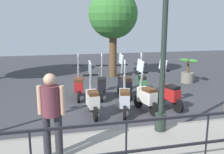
{
  "coord_description": "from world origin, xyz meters",
  "views": [
    {
      "loc": [
        -7.42,
        2.31,
        2.58
      ],
      "look_at": [
        0.2,
        0.5,
        0.9
      ],
      "focal_mm": 40.0,
      "sensor_mm": 36.0,
      "label": 1
    }
  ],
  "objects_px": {
    "tree_distant": "(113,15)",
    "potted_palm": "(188,73)",
    "scooter_near_0": "(169,93)",
    "scooter_far_2": "(102,85)",
    "scooter_near_3": "(92,100)",
    "scooter_far_0": "(142,83)",
    "scooter_near_1": "(146,96)",
    "scooter_far_1": "(124,84)",
    "pedestrian_distant": "(51,110)",
    "scooter_far_3": "(79,86)",
    "lamp_post_near": "(164,42)",
    "scooter_near_2": "(125,99)"
  },
  "relations": [
    {
      "from": "tree_distant",
      "to": "potted_palm",
      "type": "relative_size",
      "value": 3.97
    },
    {
      "from": "scooter_near_0",
      "to": "scooter_far_2",
      "type": "relative_size",
      "value": 1.0
    },
    {
      "from": "scooter_near_3",
      "to": "scooter_far_0",
      "type": "relative_size",
      "value": 1.0
    },
    {
      "from": "scooter_near_1",
      "to": "scooter_far_1",
      "type": "height_order",
      "value": "same"
    },
    {
      "from": "pedestrian_distant",
      "to": "scooter_far_0",
      "type": "height_order",
      "value": "pedestrian_distant"
    },
    {
      "from": "tree_distant",
      "to": "scooter_far_2",
      "type": "height_order",
      "value": "tree_distant"
    },
    {
      "from": "scooter_near_1",
      "to": "scooter_far_3",
      "type": "distance_m",
      "value": 2.52
    },
    {
      "from": "scooter_near_1",
      "to": "scooter_near_3",
      "type": "relative_size",
      "value": 1.0
    },
    {
      "from": "tree_distant",
      "to": "scooter_far_3",
      "type": "height_order",
      "value": "tree_distant"
    },
    {
      "from": "tree_distant",
      "to": "potted_palm",
      "type": "height_order",
      "value": "tree_distant"
    },
    {
      "from": "pedestrian_distant",
      "to": "scooter_near_0",
      "type": "bearing_deg",
      "value": 140.86
    },
    {
      "from": "potted_palm",
      "to": "scooter_far_0",
      "type": "distance_m",
      "value": 3.11
    },
    {
      "from": "tree_distant",
      "to": "scooter_far_3",
      "type": "distance_m",
      "value": 4.7
    },
    {
      "from": "scooter_far_1",
      "to": "scooter_near_0",
      "type": "bearing_deg",
      "value": -151.22
    },
    {
      "from": "scooter_near_1",
      "to": "scooter_far_1",
      "type": "bearing_deg",
      "value": -6.24
    },
    {
      "from": "scooter_far_2",
      "to": "scooter_far_3",
      "type": "xyz_separation_m",
      "value": [
        0.12,
        0.8,
        0.0
      ]
    },
    {
      "from": "lamp_post_near",
      "to": "scooter_far_2",
      "type": "xyz_separation_m",
      "value": [
        3.27,
        0.74,
        -1.7
      ]
    },
    {
      "from": "tree_distant",
      "to": "scooter_far_1",
      "type": "relative_size",
      "value": 2.73
    },
    {
      "from": "scooter_far_2",
      "to": "pedestrian_distant",
      "type": "bearing_deg",
      "value": 168.29
    },
    {
      "from": "lamp_post_near",
      "to": "scooter_near_1",
      "type": "distance_m",
      "value": 2.37
    },
    {
      "from": "potted_palm",
      "to": "scooter_near_1",
      "type": "height_order",
      "value": "scooter_near_1"
    },
    {
      "from": "scooter_near_0",
      "to": "tree_distant",
      "type": "bearing_deg",
      "value": -9.1
    },
    {
      "from": "scooter_near_0",
      "to": "scooter_near_1",
      "type": "distance_m",
      "value": 0.8
    },
    {
      "from": "lamp_post_near",
      "to": "tree_distant",
      "type": "bearing_deg",
      "value": -4.29
    },
    {
      "from": "scooter_near_2",
      "to": "tree_distant",
      "type": "bearing_deg",
      "value": 4.99
    },
    {
      "from": "scooter_far_0",
      "to": "scooter_far_2",
      "type": "xyz_separation_m",
      "value": [
        0.02,
        1.46,
        0.0
      ]
    },
    {
      "from": "scooter_near_2",
      "to": "scooter_far_3",
      "type": "relative_size",
      "value": 1.0
    },
    {
      "from": "scooter_far_1",
      "to": "scooter_far_2",
      "type": "xyz_separation_m",
      "value": [
        0.07,
        0.8,
        0.0
      ]
    },
    {
      "from": "scooter_near_3",
      "to": "scooter_far_1",
      "type": "bearing_deg",
      "value": -43.43
    },
    {
      "from": "scooter_near_3",
      "to": "scooter_far_1",
      "type": "relative_size",
      "value": 1.0
    },
    {
      "from": "scooter_far_3",
      "to": "tree_distant",
      "type": "bearing_deg",
      "value": -24.22
    },
    {
      "from": "pedestrian_distant",
      "to": "scooter_far_2",
      "type": "xyz_separation_m",
      "value": [
        3.94,
        -1.68,
        -0.6
      ]
    },
    {
      "from": "scooter_far_1",
      "to": "potted_palm",
      "type": "bearing_deg",
      "value": -71.26
    },
    {
      "from": "scooter_near_2",
      "to": "scooter_far_1",
      "type": "distance_m",
      "value": 1.71
    },
    {
      "from": "scooter_near_2",
      "to": "scooter_near_0",
      "type": "bearing_deg",
      "value": -67.29
    },
    {
      "from": "scooter_near_0",
      "to": "lamp_post_near",
      "type": "bearing_deg",
      "value": 133.3
    },
    {
      "from": "pedestrian_distant",
      "to": "scooter_near_2",
      "type": "xyz_separation_m",
      "value": [
        2.22,
        -2.01,
        -0.6
      ]
    },
    {
      "from": "lamp_post_near",
      "to": "scooter_far_0",
      "type": "distance_m",
      "value": 3.73
    },
    {
      "from": "pedestrian_distant",
      "to": "scooter_far_3",
      "type": "xyz_separation_m",
      "value": [
        4.06,
        -0.89,
        -0.6
      ]
    },
    {
      "from": "scooter_near_2",
      "to": "scooter_near_3",
      "type": "distance_m",
      "value": 0.92
    },
    {
      "from": "scooter_far_2",
      "to": "lamp_post_near",
      "type": "bearing_deg",
      "value": -155.76
    },
    {
      "from": "potted_palm",
      "to": "pedestrian_distant",
      "type": "bearing_deg",
      "value": 132.86
    },
    {
      "from": "lamp_post_near",
      "to": "potted_palm",
      "type": "bearing_deg",
      "value": -35.77
    },
    {
      "from": "scooter_near_2",
      "to": "scooter_far_2",
      "type": "xyz_separation_m",
      "value": [
        1.72,
        0.32,
        0.0
      ]
    },
    {
      "from": "pedestrian_distant",
      "to": "scooter_near_3",
      "type": "xyz_separation_m",
      "value": [
        2.34,
        -1.1,
        -0.6
      ]
    },
    {
      "from": "pedestrian_distant",
      "to": "potted_palm",
      "type": "bearing_deg",
      "value": 148.98
    },
    {
      "from": "lamp_post_near",
      "to": "scooter_far_1",
      "type": "height_order",
      "value": "lamp_post_near"
    },
    {
      "from": "scooter_near_1",
      "to": "scooter_far_3",
      "type": "height_order",
      "value": "same"
    },
    {
      "from": "potted_palm",
      "to": "scooter_near_1",
      "type": "relative_size",
      "value": 0.69
    },
    {
      "from": "tree_distant",
      "to": "scooter_far_2",
      "type": "relative_size",
      "value": 2.73
    }
  ]
}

